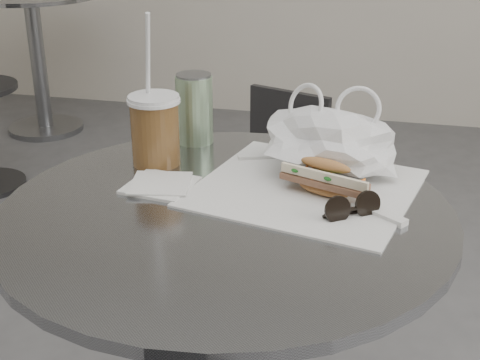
% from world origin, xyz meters
% --- Properties ---
extents(cafe_table, '(0.76, 0.76, 0.74)m').
position_xyz_m(cafe_table, '(0.00, 0.20, 0.47)').
color(cafe_table, slate).
rests_on(cafe_table, ground).
extents(bg_table, '(0.70, 0.70, 0.74)m').
position_xyz_m(bg_table, '(-1.60, 2.40, 0.47)').
color(bg_table, slate).
rests_on(bg_table, ground).
extents(chair_far, '(0.36, 0.39, 0.66)m').
position_xyz_m(chair_far, '(-0.10, 1.08, 0.30)').
color(chair_far, '#2B2B2D').
rests_on(chair_far, ground).
extents(sandwich_paper, '(0.43, 0.41, 0.00)m').
position_xyz_m(sandwich_paper, '(0.12, 0.31, 0.74)').
color(sandwich_paper, white).
rests_on(sandwich_paper, cafe_table).
extents(banh_mi, '(0.20, 0.13, 0.06)m').
position_xyz_m(banh_mi, '(0.15, 0.29, 0.77)').
color(banh_mi, '#C47D4A').
rests_on(banh_mi, sandwich_paper).
extents(iced_coffee, '(0.10, 0.10, 0.29)m').
position_xyz_m(iced_coffee, '(-0.18, 0.36, 0.81)').
color(iced_coffee, brown).
rests_on(iced_coffee, cafe_table).
extents(sunglasses, '(0.09, 0.07, 0.04)m').
position_xyz_m(sunglasses, '(0.21, 0.21, 0.76)').
color(sunglasses, black).
rests_on(sunglasses, cafe_table).
extents(plastic_bag, '(0.28, 0.24, 0.12)m').
position_xyz_m(plastic_bag, '(0.15, 0.39, 0.80)').
color(plastic_bag, white).
rests_on(plastic_bag, cafe_table).
extents(napkin_stack, '(0.13, 0.13, 0.01)m').
position_xyz_m(napkin_stack, '(-0.13, 0.26, 0.74)').
color(napkin_stack, white).
rests_on(napkin_stack, cafe_table).
extents(drink_can, '(0.08, 0.08, 0.14)m').
position_xyz_m(drink_can, '(-0.14, 0.49, 0.81)').
color(drink_can, '#6EAA63').
rests_on(drink_can, cafe_table).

